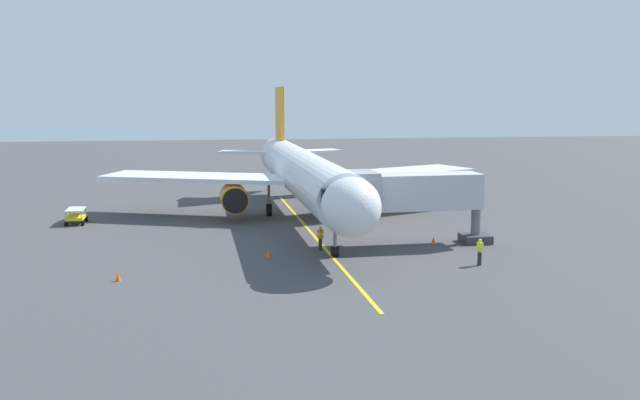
{
  "coord_description": "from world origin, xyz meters",
  "views": [
    {
      "loc": [
        6.85,
        57.53,
        10.73
      ],
      "look_at": [
        -0.71,
        7.28,
        3.0
      ],
      "focal_mm": 39.1,
      "sensor_mm": 36.0,
      "label": 1
    }
  ],
  "objects_px": {
    "ground_crew_wing_walker": "(320,238)",
    "jet_bridge": "(402,194)",
    "safety_cone_nose_left": "(433,240)",
    "baggage_cart_near_nose": "(351,191)",
    "safety_cone_nose_right": "(268,253)",
    "safety_cone_wing_port": "(118,277)",
    "baggage_cart_portside": "(76,216)",
    "ground_crew_loader": "(359,197)",
    "airplane": "(302,174)",
    "ground_crew_marshaller": "(480,252)"
  },
  "relations": [
    {
      "from": "jet_bridge",
      "to": "safety_cone_nose_right",
      "type": "height_order",
      "value": "jet_bridge"
    },
    {
      "from": "baggage_cart_portside",
      "to": "safety_cone_nose_left",
      "type": "xyz_separation_m",
      "value": [
        -27.12,
        12.19,
        -0.38
      ]
    },
    {
      "from": "safety_cone_nose_left",
      "to": "baggage_cart_near_nose",
      "type": "bearing_deg",
      "value": -86.5
    },
    {
      "from": "ground_crew_wing_walker",
      "to": "jet_bridge",
      "type": "bearing_deg",
      "value": -172.49
    },
    {
      "from": "baggage_cart_near_nose",
      "to": "safety_cone_wing_port",
      "type": "bearing_deg",
      "value": 57.11
    },
    {
      "from": "ground_crew_marshaller",
      "to": "safety_cone_wing_port",
      "type": "xyz_separation_m",
      "value": [
        22.15,
        0.54,
        -0.61
      ]
    },
    {
      "from": "safety_cone_nose_left",
      "to": "safety_cone_wing_port",
      "type": "distance_m",
      "value": 22.35
    },
    {
      "from": "ground_crew_wing_walker",
      "to": "safety_cone_nose_right",
      "type": "distance_m",
      "value": 3.99
    },
    {
      "from": "safety_cone_nose_right",
      "to": "safety_cone_wing_port",
      "type": "height_order",
      "value": "same"
    },
    {
      "from": "baggage_cart_portside",
      "to": "ground_crew_wing_walker",
      "type": "bearing_deg",
      "value": 145.0
    },
    {
      "from": "airplane",
      "to": "safety_cone_wing_port",
      "type": "bearing_deg",
      "value": 54.11
    },
    {
      "from": "ground_crew_marshaller",
      "to": "ground_crew_wing_walker",
      "type": "relative_size",
      "value": 1.0
    },
    {
      "from": "ground_crew_loader",
      "to": "safety_cone_nose_right",
      "type": "xyz_separation_m",
      "value": [
        10.31,
        19.95,
        -0.61
      ]
    },
    {
      "from": "airplane",
      "to": "ground_crew_marshaller",
      "type": "xyz_separation_m",
      "value": [
        -9.11,
        17.49,
        -3.12
      ]
    },
    {
      "from": "jet_bridge",
      "to": "ground_crew_marshaller",
      "type": "distance_m",
      "value": 7.78
    },
    {
      "from": "jet_bridge",
      "to": "ground_crew_marshaller",
      "type": "relative_size",
      "value": 6.69
    },
    {
      "from": "safety_cone_wing_port",
      "to": "jet_bridge",
      "type": "bearing_deg",
      "value": -159.75
    },
    {
      "from": "baggage_cart_portside",
      "to": "safety_cone_nose_right",
      "type": "xyz_separation_m",
      "value": [
        -14.98,
        14.42,
        -0.38
      ]
    },
    {
      "from": "airplane",
      "to": "baggage_cart_near_nose",
      "type": "xyz_separation_m",
      "value": [
        -6.73,
        -12.54,
        -3.35
      ]
    },
    {
      "from": "baggage_cart_portside",
      "to": "safety_cone_nose_right",
      "type": "distance_m",
      "value": 20.8
    },
    {
      "from": "ground_crew_marshaller",
      "to": "safety_cone_nose_left",
      "type": "bearing_deg",
      "value": -81.73
    },
    {
      "from": "airplane",
      "to": "baggage_cart_near_nose",
      "type": "bearing_deg",
      "value": -118.2
    },
    {
      "from": "jet_bridge",
      "to": "safety_cone_wing_port",
      "type": "xyz_separation_m",
      "value": [
        18.77,
        6.92,
        -3.49
      ]
    },
    {
      "from": "ground_crew_loader",
      "to": "safety_cone_wing_port",
      "type": "height_order",
      "value": "ground_crew_loader"
    },
    {
      "from": "ground_crew_loader",
      "to": "baggage_cart_near_nose",
      "type": "bearing_deg",
      "value": -93.77
    },
    {
      "from": "jet_bridge",
      "to": "ground_crew_marshaller",
      "type": "height_order",
      "value": "jet_bridge"
    },
    {
      "from": "baggage_cart_near_nose",
      "to": "baggage_cart_portside",
      "type": "distance_m",
      "value": 28.07
    },
    {
      "from": "baggage_cart_near_nose",
      "to": "safety_cone_nose_right",
      "type": "bearing_deg",
      "value": 67.45
    },
    {
      "from": "ground_crew_wing_walker",
      "to": "airplane",
      "type": "bearing_deg",
      "value": -91.2
    },
    {
      "from": "airplane",
      "to": "safety_cone_wing_port",
      "type": "height_order",
      "value": "airplane"
    },
    {
      "from": "safety_cone_nose_left",
      "to": "safety_cone_nose_right",
      "type": "height_order",
      "value": "same"
    },
    {
      "from": "baggage_cart_near_nose",
      "to": "safety_cone_nose_right",
      "type": "xyz_separation_m",
      "value": [
        10.69,
        25.76,
        -0.38
      ]
    },
    {
      "from": "ground_crew_marshaller",
      "to": "jet_bridge",
      "type": "bearing_deg",
      "value": -62.12
    },
    {
      "from": "baggage_cart_near_nose",
      "to": "baggage_cart_portside",
      "type": "xyz_separation_m",
      "value": [
        25.68,
        11.34,
        0.0
      ]
    },
    {
      "from": "ground_crew_wing_walker",
      "to": "safety_cone_wing_port",
      "type": "distance_m",
      "value": 14.2
    },
    {
      "from": "airplane",
      "to": "ground_crew_marshaller",
      "type": "bearing_deg",
      "value": 117.52
    },
    {
      "from": "baggage_cart_portside",
      "to": "ground_crew_loader",
      "type": "bearing_deg",
      "value": -167.68
    },
    {
      "from": "ground_crew_marshaller",
      "to": "ground_crew_loader",
      "type": "xyz_separation_m",
      "value": [
        2.77,
        -24.22,
        0.0
      ]
    },
    {
      "from": "ground_crew_loader",
      "to": "safety_cone_wing_port",
      "type": "xyz_separation_m",
      "value": [
        19.39,
        24.76,
        -0.61
      ]
    },
    {
      "from": "ground_crew_wing_walker",
      "to": "safety_cone_nose_right",
      "type": "relative_size",
      "value": 3.11
    },
    {
      "from": "jet_bridge",
      "to": "safety_cone_nose_left",
      "type": "height_order",
      "value": "jet_bridge"
    },
    {
      "from": "baggage_cart_near_nose",
      "to": "ground_crew_loader",
      "type": "bearing_deg",
      "value": 86.23
    },
    {
      "from": "ground_crew_wing_walker",
      "to": "safety_cone_wing_port",
      "type": "height_order",
      "value": "ground_crew_wing_walker"
    },
    {
      "from": "ground_crew_wing_walker",
      "to": "safety_cone_nose_right",
      "type": "height_order",
      "value": "ground_crew_wing_walker"
    },
    {
      "from": "ground_crew_marshaller",
      "to": "safety_cone_nose_left",
      "type": "xyz_separation_m",
      "value": [
        0.95,
        -6.5,
        -0.61
      ]
    },
    {
      "from": "jet_bridge",
      "to": "ground_crew_wing_walker",
      "type": "xyz_separation_m",
      "value": [
        5.98,
        0.79,
        -2.88
      ]
    },
    {
      "from": "airplane",
      "to": "ground_crew_loader",
      "type": "distance_m",
      "value": 9.76
    },
    {
      "from": "airplane",
      "to": "safety_cone_nose_left",
      "type": "bearing_deg",
      "value": 126.62
    },
    {
      "from": "jet_bridge",
      "to": "safety_cone_wing_port",
      "type": "relative_size",
      "value": 20.81
    },
    {
      "from": "ground_crew_loader",
      "to": "baggage_cart_portside",
      "type": "height_order",
      "value": "ground_crew_loader"
    }
  ]
}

